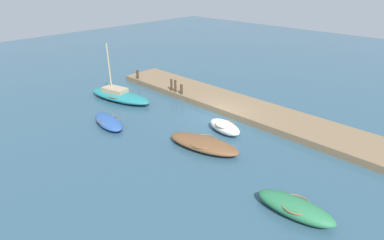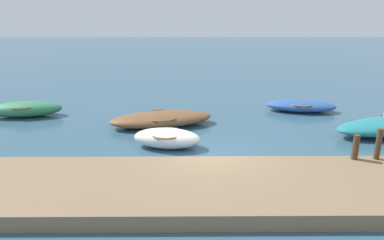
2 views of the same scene
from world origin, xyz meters
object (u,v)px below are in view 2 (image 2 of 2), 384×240
at_px(rowboat_green, 25,109).
at_px(mooring_post_mid_west, 378,144).
at_px(rowboat_blue, 301,106).
at_px(mooring_post_west, 356,147).
at_px(motorboat_brown, 161,119).
at_px(dinghy_white, 167,138).

bearing_deg(rowboat_green, mooring_post_mid_west, -29.50).
xyz_separation_m(rowboat_blue, mooring_post_west, (-0.19, -7.12, 0.60)).
bearing_deg(rowboat_blue, motorboat_brown, -152.51).
xyz_separation_m(rowboat_green, rowboat_blue, (13.78, 0.77, -0.08)).
bearing_deg(mooring_post_mid_west, dinghy_white, 162.56).
distance_m(dinghy_white, mooring_post_mid_west, 7.52).
bearing_deg(mooring_post_west, motorboat_brown, 144.56).
distance_m(dinghy_white, mooring_post_west, 6.81).
bearing_deg(mooring_post_mid_west, mooring_post_west, 180.00).
bearing_deg(motorboat_brown, dinghy_white, -93.79).
relative_size(rowboat_blue, mooring_post_mid_west, 3.46).
height_order(motorboat_brown, mooring_post_west, mooring_post_west).
height_order(dinghy_white, motorboat_brown, dinghy_white).
relative_size(dinghy_white, mooring_post_west, 3.29).
distance_m(mooring_post_west, mooring_post_mid_west, 0.75).
height_order(rowboat_green, mooring_post_mid_west, mooring_post_mid_west).
relative_size(rowboat_blue, dinghy_white, 1.32).
bearing_deg(rowboat_blue, dinghy_white, -134.04).
distance_m(motorboat_brown, mooring_post_west, 8.38).
height_order(rowboat_green, rowboat_blue, rowboat_green).
bearing_deg(motorboat_brown, rowboat_blue, 5.35).
bearing_deg(mooring_post_mid_west, rowboat_blue, 94.44).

